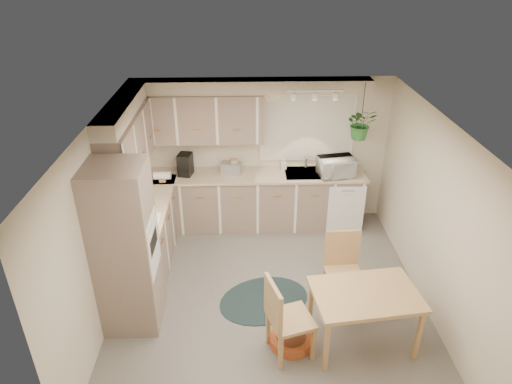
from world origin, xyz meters
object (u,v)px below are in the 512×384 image
braided_rug (264,300)px  microwave (336,165)px  dining_table (363,318)px  pet_bed (291,340)px  chair_left (291,317)px  chair_back (344,273)px

braided_rug → microwave: microwave is taller
dining_table → pet_bed: dining_table is taller
chair_left → chair_back: chair_left is taller
braided_rug → pet_bed: size_ratio=2.39×
dining_table → chair_back: size_ratio=1.16×
braided_rug → chair_back: bearing=-6.0°
dining_table → pet_bed: 0.87m
chair_left → pet_bed: (0.02, 0.11, -0.45)m
braided_rug → microwave: 2.43m
chair_left → chair_back: 1.06m
dining_table → pet_bed: size_ratio=2.32×
pet_bed → microwave: (0.92, 2.54, 1.07)m
dining_table → braided_rug: (-1.09, 0.75, -0.36)m
pet_bed → microwave: 2.91m
dining_table → chair_left: 0.85m
chair_back → microwave: size_ratio=1.84×
dining_table → chair_back: bearing=98.0°
dining_table → braided_rug: size_ratio=0.97×
chair_left → dining_table: bearing=80.7°
chair_left → braided_rug: 1.03m
chair_back → pet_bed: 1.07m
dining_table → microwave: 2.65m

